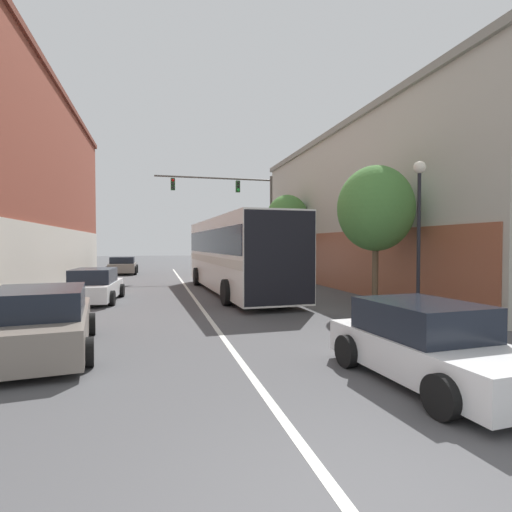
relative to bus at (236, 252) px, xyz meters
name	(u,v)px	position (x,y,z in m)	size (l,w,h in m)	color
lane_center_line	(194,298)	(-2.12, -1.64, -1.96)	(0.14, 40.84, 0.01)	silver
building_right_storefront	(398,209)	(9.41, 0.91, 2.34)	(8.48, 22.33, 8.38)	#B7B2A3
bus	(236,252)	(0.00, 0.00, 0.00)	(3.29, 12.57, 3.51)	silver
hatchback_foreground	(428,344)	(0.70, -12.99, -1.34)	(2.16, 3.92, 1.33)	silver
parked_car_left_near	(123,266)	(-6.17, 13.74, -1.32)	(2.18, 3.90, 1.34)	slate
parked_car_left_mid	(95,286)	(-6.11, -1.62, -1.34)	(2.10, 4.22, 1.34)	silver
parked_car_left_far	(40,322)	(-6.12, -9.48, -1.30)	(2.55, 4.77, 1.41)	slate
traffic_signal_gantry	(240,204)	(2.04, 8.77, 3.21)	(8.21, 0.36, 7.18)	#514C47
street_lamp	(419,225)	(3.47, -8.96, 0.89)	(0.34, 0.34, 4.65)	black
street_tree_near	(376,209)	(3.82, -6.10, 1.60)	(2.74, 2.46, 5.09)	brown
street_tree_far	(287,218)	(4.24, 4.83, 1.95)	(2.62, 2.36, 5.38)	brown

